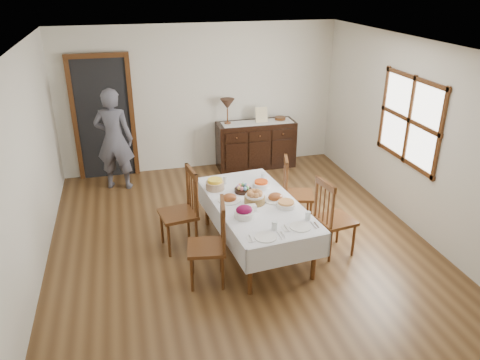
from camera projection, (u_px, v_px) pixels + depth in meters
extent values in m
plane|color=brown|center=(242.00, 248.00, 6.26)|extent=(6.00, 6.00, 0.00)
cube|color=white|center=(242.00, 48.00, 5.21)|extent=(5.00, 6.00, 0.02)
cube|color=silver|center=(200.00, 99.00, 8.39)|extent=(5.00, 0.02, 2.60)
cube|color=silver|center=(356.00, 317.00, 3.08)|extent=(5.00, 0.02, 2.60)
cube|color=silver|center=(24.00, 177.00, 5.17)|extent=(0.02, 6.00, 2.60)
cube|color=silver|center=(421.00, 141.00, 6.30)|extent=(0.02, 6.00, 2.60)
cube|color=white|center=(410.00, 120.00, 6.48)|extent=(0.02, 1.30, 1.10)
cube|color=#4E2B13|center=(409.00, 120.00, 6.48)|extent=(0.03, 1.46, 1.26)
cube|color=black|center=(104.00, 119.00, 8.07)|extent=(0.90, 0.06, 2.10)
cube|color=#4E2B13|center=(104.00, 120.00, 8.06)|extent=(1.04, 0.08, 2.18)
cube|color=silver|center=(256.00, 204.00, 5.96)|extent=(1.19, 2.07, 0.04)
cylinder|color=#4E2B13|center=(250.00, 270.00, 5.25)|extent=(0.06, 0.06, 0.64)
cylinder|color=#4E2B13|center=(314.00, 256.00, 5.50)|extent=(0.06, 0.06, 0.64)
cylinder|color=#4E2B13|center=(207.00, 205.00, 6.71)|extent=(0.06, 0.06, 0.64)
cylinder|color=#4E2B13|center=(259.00, 196.00, 6.97)|extent=(0.06, 0.06, 0.64)
cube|color=silver|center=(218.00, 220.00, 5.86)|extent=(0.23, 2.01, 0.31)
cube|color=silver|center=(291.00, 207.00, 6.18)|extent=(0.23, 2.01, 0.31)
cube|color=silver|center=(289.00, 253.00, 5.16)|extent=(1.03, 0.12, 0.31)
cube|color=silver|center=(230.00, 183.00, 6.87)|extent=(1.03, 0.12, 0.31)
cube|color=#4E2B13|center=(206.00, 247.00, 5.40)|extent=(0.50, 0.50, 0.04)
cylinder|color=#4E2B13|center=(192.00, 258.00, 5.65)|extent=(0.04, 0.04, 0.45)
cylinder|color=#4E2B13|center=(192.00, 275.00, 5.33)|extent=(0.04, 0.04, 0.45)
cylinder|color=#4E2B13|center=(221.00, 256.00, 5.68)|extent=(0.04, 0.04, 0.45)
cylinder|color=#4E2B13|center=(223.00, 273.00, 5.35)|extent=(0.04, 0.04, 0.45)
cylinder|color=#4E2B13|center=(222.00, 217.00, 5.47)|extent=(0.04, 0.04, 0.58)
cylinder|color=#4E2B13|center=(224.00, 233.00, 5.13)|extent=(0.04, 0.04, 0.58)
cube|color=#4E2B13|center=(223.00, 205.00, 5.20)|extent=(0.11, 0.42, 0.08)
cylinder|color=#4E2B13|center=(223.00, 222.00, 5.39)|extent=(0.02, 0.02, 0.48)
cylinder|color=#4E2B13|center=(223.00, 226.00, 5.31)|extent=(0.02, 0.02, 0.48)
cylinder|color=#4E2B13|center=(223.00, 231.00, 5.22)|extent=(0.02, 0.02, 0.48)
cube|color=#4E2B13|center=(178.00, 214.00, 6.09)|extent=(0.52, 0.52, 0.04)
cylinder|color=#4E2B13|center=(162.00, 228.00, 6.29)|extent=(0.04, 0.04, 0.47)
cylinder|color=#4E2B13|center=(169.00, 241.00, 5.98)|extent=(0.04, 0.04, 0.47)
cylinder|color=#4E2B13|center=(188.00, 222.00, 6.42)|extent=(0.04, 0.04, 0.47)
cylinder|color=#4E2B13|center=(197.00, 235.00, 6.11)|extent=(0.04, 0.04, 0.47)
cylinder|color=#4E2B13|center=(188.00, 185.00, 6.21)|extent=(0.04, 0.04, 0.61)
cylinder|color=#4E2B13|center=(197.00, 197.00, 5.88)|extent=(0.04, 0.04, 0.61)
cube|color=#4E2B13|center=(191.00, 172.00, 5.94)|extent=(0.11, 0.44, 0.09)
cylinder|color=#4E2B13|center=(190.00, 189.00, 6.13)|extent=(0.02, 0.02, 0.50)
cylinder|color=#4E2B13|center=(192.00, 192.00, 6.05)|extent=(0.02, 0.02, 0.50)
cylinder|color=#4E2B13|center=(195.00, 195.00, 5.97)|extent=(0.02, 0.02, 0.50)
cube|color=#4E2B13|center=(336.00, 220.00, 5.99)|extent=(0.50, 0.50, 0.04)
cylinder|color=#4E2B13|center=(353.00, 240.00, 6.01)|extent=(0.04, 0.04, 0.45)
cylinder|color=#4E2B13|center=(338.00, 228.00, 6.30)|extent=(0.04, 0.04, 0.45)
cylinder|color=#4E2B13|center=(330.00, 246.00, 5.88)|extent=(0.04, 0.04, 0.45)
cylinder|color=#4E2B13|center=(315.00, 233.00, 6.18)|extent=(0.04, 0.04, 0.45)
cylinder|color=#4E2B13|center=(333.00, 209.00, 5.65)|extent=(0.04, 0.04, 0.58)
cylinder|color=#4E2B13|center=(316.00, 197.00, 5.96)|extent=(0.04, 0.04, 0.58)
cube|color=#4E2B13|center=(326.00, 185.00, 5.70)|extent=(0.11, 0.42, 0.08)
cylinder|color=#4E2B13|center=(328.00, 207.00, 5.73)|extent=(0.02, 0.02, 0.48)
cylinder|color=#4E2B13|center=(324.00, 204.00, 5.81)|extent=(0.02, 0.02, 0.48)
cylinder|color=#4E2B13|center=(320.00, 201.00, 5.89)|extent=(0.02, 0.02, 0.48)
cube|color=#4E2B13|center=(298.00, 195.00, 6.70)|extent=(0.52, 0.52, 0.04)
cylinder|color=#4E2B13|center=(310.00, 216.00, 6.64)|extent=(0.04, 0.04, 0.43)
cylinder|color=#4E2B13|center=(308.00, 205.00, 6.95)|extent=(0.04, 0.04, 0.43)
cylinder|color=#4E2B13|center=(286.00, 215.00, 6.64)|extent=(0.04, 0.04, 0.43)
cylinder|color=#4E2B13|center=(285.00, 204.00, 6.96)|extent=(0.04, 0.04, 0.43)
cylinder|color=#4E2B13|center=(287.00, 182.00, 6.43)|extent=(0.04, 0.04, 0.56)
cylinder|color=#4E2B13|center=(285.00, 172.00, 6.76)|extent=(0.04, 0.04, 0.56)
cube|color=#4E2B13|center=(286.00, 161.00, 6.49)|extent=(0.15, 0.40, 0.08)
cylinder|color=#4E2B13|center=(286.00, 181.00, 6.52)|extent=(0.02, 0.02, 0.46)
cylinder|color=#4E2B13|center=(286.00, 179.00, 6.60)|extent=(0.02, 0.02, 0.46)
cylinder|color=#4E2B13|center=(285.00, 176.00, 6.68)|extent=(0.02, 0.02, 0.46)
cube|color=black|center=(256.00, 145.00, 8.71)|extent=(1.44, 0.48, 0.87)
cube|color=black|center=(236.00, 138.00, 8.29)|extent=(0.40, 0.02, 0.17)
sphere|color=brown|center=(237.00, 138.00, 8.27)|extent=(0.03, 0.03, 0.03)
cube|color=black|center=(260.00, 136.00, 8.39)|extent=(0.40, 0.02, 0.17)
sphere|color=brown|center=(260.00, 136.00, 8.37)|extent=(0.03, 0.03, 0.03)
cube|color=black|center=(283.00, 134.00, 8.48)|extent=(0.40, 0.02, 0.17)
sphere|color=brown|center=(283.00, 134.00, 8.47)|extent=(0.03, 0.03, 0.03)
imported|color=#545461|center=(114.00, 136.00, 7.67)|extent=(0.65, 0.50, 1.83)
cylinder|color=olive|center=(255.00, 200.00, 5.91)|extent=(0.26, 0.26, 0.09)
cylinder|color=silver|center=(255.00, 196.00, 5.89)|extent=(0.24, 0.24, 0.02)
sphere|color=#B57440|center=(260.00, 193.00, 5.89)|extent=(0.08, 0.08, 0.08)
sphere|color=#B57440|center=(257.00, 192.00, 5.93)|extent=(0.08, 0.08, 0.08)
sphere|color=#B57440|center=(253.00, 191.00, 5.94)|extent=(0.08, 0.08, 0.08)
sphere|color=#B57440|center=(250.00, 192.00, 5.91)|extent=(0.08, 0.08, 0.08)
sphere|color=#B57440|center=(250.00, 194.00, 5.86)|extent=(0.08, 0.08, 0.08)
sphere|color=#B57440|center=(252.00, 195.00, 5.83)|extent=(0.08, 0.08, 0.08)
sphere|color=#B57440|center=(256.00, 196.00, 5.82)|extent=(0.08, 0.08, 0.08)
sphere|color=#B57440|center=(259.00, 195.00, 5.85)|extent=(0.08, 0.08, 0.08)
cylinder|color=black|center=(243.00, 190.00, 6.23)|extent=(0.23, 0.23, 0.05)
ellipsoid|color=pink|center=(248.00, 186.00, 6.22)|extent=(0.05, 0.05, 0.06)
ellipsoid|color=#6AA6E1|center=(246.00, 185.00, 6.25)|extent=(0.05, 0.05, 0.06)
ellipsoid|color=#70C76B|center=(243.00, 185.00, 6.26)|extent=(0.05, 0.05, 0.06)
ellipsoid|color=#F4824B|center=(240.00, 185.00, 6.25)|extent=(0.05, 0.05, 0.06)
ellipsoid|color=#B979C6|center=(238.00, 187.00, 6.21)|extent=(0.05, 0.05, 0.06)
ellipsoid|color=#F5D06C|center=(239.00, 188.00, 6.17)|extent=(0.05, 0.05, 0.06)
ellipsoid|color=pink|center=(242.00, 189.00, 6.15)|extent=(0.05, 0.05, 0.06)
ellipsoid|color=#6AA6E1|center=(245.00, 189.00, 6.15)|extent=(0.05, 0.05, 0.06)
ellipsoid|color=#70C76B|center=(247.00, 188.00, 6.18)|extent=(0.05, 0.05, 0.06)
cylinder|color=white|center=(229.00, 200.00, 6.00)|extent=(0.30, 0.30, 0.01)
ellipsoid|color=brown|center=(229.00, 198.00, 5.99)|extent=(0.19, 0.16, 0.11)
cylinder|color=white|center=(275.00, 199.00, 6.02)|extent=(0.32, 0.32, 0.02)
ellipsoid|color=brown|center=(275.00, 197.00, 6.00)|extent=(0.19, 0.16, 0.11)
cylinder|color=white|center=(244.00, 214.00, 5.58)|extent=(0.24, 0.24, 0.08)
ellipsoid|color=maroon|center=(244.00, 210.00, 5.56)|extent=(0.20, 0.17, 0.11)
cylinder|color=white|center=(261.00, 185.00, 6.36)|extent=(0.23, 0.23, 0.07)
cylinder|color=#F24A0F|center=(261.00, 182.00, 6.34)|extent=(0.18, 0.18, 0.03)
cylinder|color=tan|center=(215.00, 185.00, 6.30)|extent=(0.25, 0.25, 0.10)
cylinder|color=yellow|center=(215.00, 181.00, 6.27)|extent=(0.20, 0.20, 0.04)
cylinder|color=white|center=(286.00, 205.00, 5.83)|extent=(0.24, 0.24, 0.05)
cylinder|color=#D08948|center=(286.00, 202.00, 5.82)|extent=(0.20, 0.20, 0.02)
cube|color=white|center=(250.00, 208.00, 5.74)|extent=(0.15, 0.10, 0.07)
cylinder|color=white|center=(266.00, 237.00, 5.16)|extent=(0.25, 0.25, 0.01)
cube|color=silver|center=(251.00, 239.00, 5.13)|extent=(0.09, 0.13, 0.01)
cube|color=silver|center=(251.00, 239.00, 5.12)|extent=(0.03, 0.16, 0.01)
cube|color=silver|center=(279.00, 235.00, 5.20)|extent=(0.03, 0.18, 0.01)
cube|color=silver|center=(283.00, 235.00, 5.21)|extent=(0.03, 0.14, 0.01)
cylinder|color=white|center=(274.00, 225.00, 5.31)|extent=(0.07, 0.07, 0.10)
cylinder|color=white|center=(300.00, 227.00, 5.37)|extent=(0.25, 0.25, 0.01)
cube|color=silver|center=(286.00, 229.00, 5.33)|extent=(0.09, 0.13, 0.01)
cube|color=silver|center=(286.00, 228.00, 5.33)|extent=(0.03, 0.16, 0.01)
cube|color=silver|center=(313.00, 225.00, 5.41)|extent=(0.03, 0.18, 0.01)
cube|color=silver|center=(316.00, 225.00, 5.42)|extent=(0.03, 0.14, 0.01)
cylinder|color=white|center=(308.00, 216.00, 5.52)|extent=(0.07, 0.07, 0.10)
cylinder|color=white|center=(225.00, 180.00, 6.46)|extent=(0.06, 0.06, 0.11)
cylinder|color=white|center=(263.00, 176.00, 6.61)|extent=(0.06, 0.06, 0.09)
cube|color=silver|center=(257.00, 122.00, 8.51)|extent=(1.30, 0.35, 0.01)
cylinder|color=brown|center=(228.00, 123.00, 8.45)|extent=(0.12, 0.12, 0.03)
cylinder|color=brown|center=(227.00, 116.00, 8.39)|extent=(0.02, 0.02, 0.25)
cone|color=#432D20|center=(227.00, 104.00, 8.30)|extent=(0.26, 0.26, 0.18)
cube|color=beige|center=(261.00, 115.00, 8.49)|extent=(0.22, 0.08, 0.28)
cylinder|color=#4E2B13|center=(280.00, 119.00, 8.66)|extent=(0.20, 0.20, 0.06)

